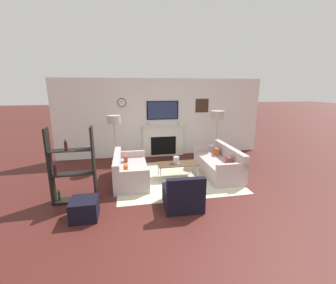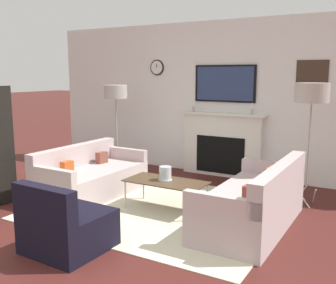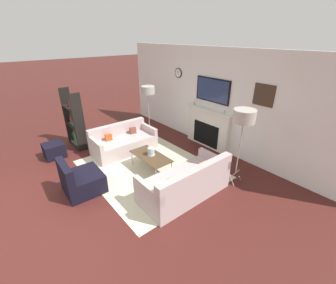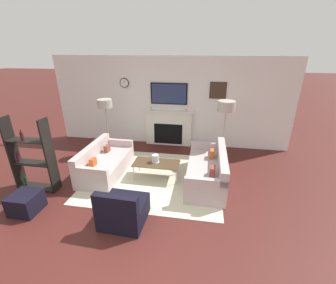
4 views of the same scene
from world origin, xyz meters
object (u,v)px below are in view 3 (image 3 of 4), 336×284
couch_right (186,183)px  ottoman (54,150)px  coffee_table (151,157)px  floor_lamp_left (148,91)px  floor_lamp_right (244,117)px  armchair (81,181)px  hurricane_candle (151,152)px  couch_left (123,142)px  shelf_unit (74,121)px

couch_right → ottoman: couch_right is taller
coffee_table → ottoman: coffee_table is taller
couch_right → floor_lamp_left: bearing=158.2°
floor_lamp_left → floor_lamp_right: size_ratio=0.96×
armchair → floor_lamp_left: floor_lamp_left is taller
coffee_table → floor_lamp_right: size_ratio=0.64×
floor_lamp_left → floor_lamp_right: floor_lamp_right is taller
ottoman → coffee_table: bearing=36.2°
hurricane_candle → floor_lamp_right: (1.60, 1.10, 1.05)m
couch_left → floor_lamp_left: bearing=107.9°
armchair → floor_lamp_right: size_ratio=0.46×
couch_left → ottoman: 1.82m
couch_left → coffee_table: 1.30m
hurricane_candle → ottoman: size_ratio=0.38×
couch_right → shelf_unit: 3.82m
armchair → floor_lamp_left: 3.29m
floor_lamp_left → armchair: bearing=-62.5°
couch_left → shelf_unit: size_ratio=1.05×
coffee_table → hurricane_candle: bearing=128.0°
coffee_table → couch_left: bearing=-179.6°
couch_right → floor_lamp_right: size_ratio=1.10×
shelf_unit → floor_lamp_left: bearing=67.8°
floor_lamp_right → ottoman: size_ratio=3.41×
couch_left → shelf_unit: 1.55m
couch_right → shelf_unit: shelf_unit is taller
couch_right → ottoman: 3.74m
floor_lamp_left → floor_lamp_right: (3.25, 0.00, 0.06)m
couch_right → hurricane_candle: size_ratio=9.96×
hurricane_candle → couch_left: bearing=-177.8°
floor_lamp_left → ottoman: floor_lamp_left is taller
armchair → coffee_table: (0.26, 1.57, 0.12)m
couch_left → hurricane_candle: 1.29m
armchair → shelf_unit: shelf_unit is taller
couch_right → ottoman: bearing=-154.9°
ottoman → couch_left: bearing=61.1°
coffee_table → ottoman: bearing=-143.8°
armchair → ottoman: 1.92m
floor_lamp_right → shelf_unit: 4.60m
ottoman → armchair: bearing=0.7°
ottoman → hurricane_candle: bearing=37.3°
hurricane_candle → coffee_table: bearing=-52.0°
couch_right → coffee_table: (-1.20, 0.01, 0.08)m
coffee_table → armchair: bearing=-99.4°
armchair → ottoman: bearing=-179.3°
couch_left → coffee_table: bearing=0.4°
floor_lamp_left → ottoman: (-0.51, -2.74, -1.27)m
coffee_table → floor_lamp_right: floor_lamp_right is taller
coffee_table → ottoman: (-2.18, -1.60, -0.18)m
shelf_unit → couch_right: bearing=13.1°
couch_left → floor_lamp_right: bearing=21.8°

